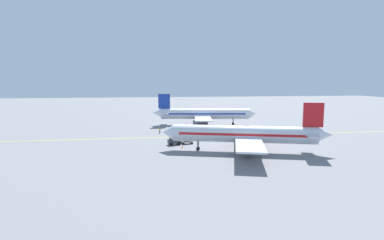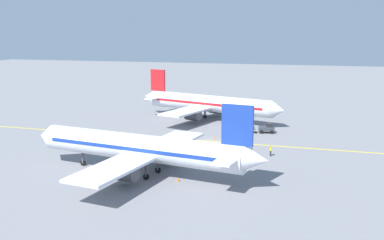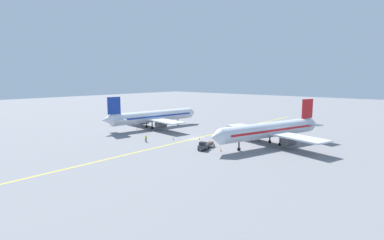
# 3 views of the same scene
# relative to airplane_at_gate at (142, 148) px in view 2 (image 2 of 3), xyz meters

# --- Properties ---
(ground_plane) EXTENTS (400.00, 400.00, 0.00)m
(ground_plane) POSITION_rel_airplane_at_gate_xyz_m (21.20, -4.05, -3.71)
(ground_plane) COLOR slate
(apron_yellow_centreline) EXTENTS (0.74, 120.00, 0.01)m
(apron_yellow_centreline) POSITION_rel_airplane_at_gate_xyz_m (21.20, -4.05, -3.71)
(apron_yellow_centreline) COLOR yellow
(apron_yellow_centreline) RESTS_ON ground
(airplane_at_gate) EXTENTS (28.45, 35.50, 10.60)m
(airplane_at_gate) POSITION_rel_airplane_at_gate_xyz_m (0.00, 0.00, 0.00)
(airplane_at_gate) COLOR silver
(airplane_at_gate) RESTS_ON ground
(airplane_adjacent_stand) EXTENTS (28.34, 34.90, 10.60)m
(airplane_adjacent_stand) POSITION_rel_airplane_at_gate_xyz_m (40.10, 1.44, 0.00)
(airplane_adjacent_stand) COLOR silver
(airplane_adjacent_stand) RESTS_ON ground
(baggage_tug_dark) EXTENTS (2.24, 3.24, 2.11)m
(baggage_tug_dark) POSITION_rel_airplane_at_gate_xyz_m (30.98, -12.92, -2.81)
(baggage_tug_dark) COLOR #333842
(baggage_tug_dark) RESTS_ON ground
(baggage_cart_trailing) EXTENTS (1.89, 2.83, 1.24)m
(baggage_cart_trailing) POSITION_rel_airplane_at_gate_xyz_m (30.33, -9.69, -2.95)
(baggage_cart_trailing) COLOR gray
(baggage_cart_trailing) RESTS_ON ground
(ground_crew_worker) EXTENTS (0.51, 0.38, 1.68)m
(ground_crew_worker) POSITION_rel_airplane_at_gate_xyz_m (14.55, -15.64, -2.80)
(ground_crew_worker) COLOR #23232D
(ground_crew_worker) RESTS_ON ground
(traffic_cone_near_nose) EXTENTS (0.32, 0.32, 0.55)m
(traffic_cone_near_nose) POSITION_rel_airplane_at_gate_xyz_m (17.86, -9.11, -3.43)
(traffic_cone_near_nose) COLOR orange
(traffic_cone_near_nose) RESTS_ON ground
(traffic_cone_mid_apron) EXTENTS (0.32, 0.32, 0.55)m
(traffic_cone_mid_apron) POSITION_rel_airplane_at_gate_xyz_m (22.90, -4.46, -3.43)
(traffic_cone_mid_apron) COLOR orange
(traffic_cone_mid_apron) RESTS_ON ground
(traffic_cone_by_wingtip) EXTENTS (0.32, 0.32, 0.55)m
(traffic_cone_by_wingtip) POSITION_rel_airplane_at_gate_xyz_m (-1.34, -5.70, -3.43)
(traffic_cone_by_wingtip) COLOR orange
(traffic_cone_by_wingtip) RESTS_ON ground
(traffic_cone_far_edge) EXTENTS (0.32, 0.32, 0.55)m
(traffic_cone_far_edge) POSITION_rel_airplane_at_gate_xyz_m (34.65, -11.35, -3.43)
(traffic_cone_far_edge) COLOR orange
(traffic_cone_far_edge) RESTS_ON ground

